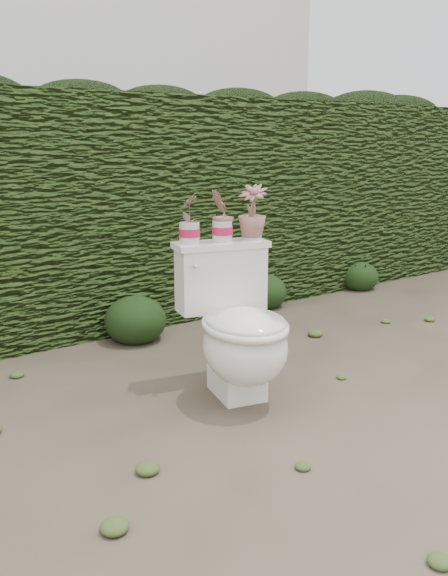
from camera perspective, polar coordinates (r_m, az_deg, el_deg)
ground at (r=3.34m, az=-0.37°, el=-9.15°), size 60.00×60.00×0.00m
hedge at (r=4.51m, az=-12.41°, el=7.03°), size 8.00×1.00×1.60m
toilet at (r=3.10m, az=1.36°, el=-4.02°), size 0.61×0.77×0.78m
potted_plant_left at (r=3.14m, az=-3.27°, el=6.45°), size 0.16×0.15×0.25m
potted_plant_center at (r=3.20m, az=-0.16°, el=6.64°), size 0.18×0.18×0.26m
potted_plant_right at (r=3.26m, az=2.66°, el=6.96°), size 0.22×0.22×0.28m
liriope_clump_2 at (r=4.07m, az=-8.31°, el=-2.62°), size 0.41×0.41×0.33m
liriope_clump_3 at (r=4.86m, az=3.70°, el=-0.03°), size 0.37×0.37×0.30m
liriope_clump_4 at (r=5.58m, az=12.54°, el=1.32°), size 0.34×0.34×0.27m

